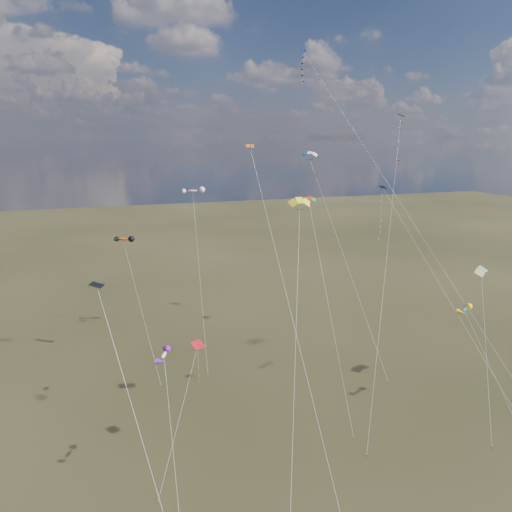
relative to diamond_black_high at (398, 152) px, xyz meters
name	(u,v)px	position (x,y,z in m)	size (l,w,h in m)	color
diamond_black_high	(398,152)	(0.00, 0.00, 0.00)	(18.72, 25.24, 35.42)	black
diamond_navy_tall	(325,100)	(-12.35, -1.04, 6.78)	(17.81, 30.97, 43.44)	#08194A
diamond_black_mid	(124,379)	(-40.20, -28.16, -14.31)	(5.96, 16.73, 21.61)	black
diamond_red_low	(197,367)	(-33.15, -16.60, -20.42)	(6.05, 7.21, 12.20)	#AC1319
diamond_navy_right	(389,227)	(-11.16, -15.59, -7.52)	(9.90, 19.35, 26.96)	#0F194A
diamond_orange_center	(281,272)	(-26.09, -21.50, -9.72)	(2.50, 20.93, 31.40)	#EC5A13
parafoil_yellow	(300,202)	(-21.20, -13.99, -4.56)	(10.06, 20.94, 26.27)	yellow
parafoil_blue_white	(310,154)	(-7.81, 13.23, -0.67)	(2.86, 25.78, 30.20)	blue
parafoil_striped	(483,269)	(3.72, -14.46, -14.05)	(8.77, 12.79, 16.75)	#FFEE08
parafoil_tricolor	(310,201)	(-15.38, -3.77, -6.01)	(2.42, 17.41, 24.82)	#EBEB0C
novelty_orange_black	(123,240)	(-38.86, 8.31, -12.17)	(4.79, 11.95, 18.48)	#E84B05
novelty_white_purple	(164,356)	(-36.63, -19.82, -17.10)	(1.59, 9.91, 13.40)	white
novelty_redwhite_stripe	(193,191)	(-27.75, 13.23, -6.21)	(3.39, 16.01, 24.53)	red
novelty_blue_yellow	(465,310)	(-1.83, -18.18, -17.41)	(5.58, 6.50, 13.15)	#1653B0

